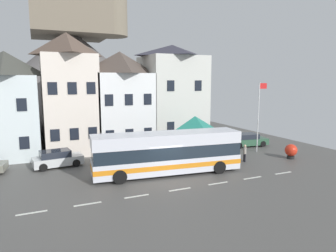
{
  "coord_description": "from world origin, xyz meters",
  "views": [
    {
      "loc": [
        -8.42,
        -19.5,
        7.14
      ],
      "look_at": [
        1.96,
        4.18,
        3.27
      ],
      "focal_mm": 32.23,
      "sensor_mm": 36.0,
      "label": 1
    }
  ],
  "objects_px": {
    "hilltop_castle": "(72,75)",
    "public_bench": "(192,146)",
    "townhouse_02": "(121,100)",
    "bus_shelter": "(195,124)",
    "transit_bus": "(168,153)",
    "pedestrian_03": "(204,154)",
    "townhouse_03": "(172,95)",
    "parked_car_02": "(246,140)",
    "pedestrian_01": "(245,153)",
    "flagpole": "(259,112)",
    "harbour_buoy": "(291,151)",
    "parked_car_01": "(202,144)",
    "pedestrian_00": "(232,154)",
    "townhouse_01": "(69,93)",
    "parked_car_00": "(57,159)",
    "pedestrian_02": "(234,150)",
    "townhouse_00": "(8,105)"
  },
  "relations": [
    {
      "from": "townhouse_03",
      "to": "pedestrian_03",
      "type": "height_order",
      "value": "townhouse_03"
    },
    {
      "from": "parked_car_01",
      "to": "pedestrian_01",
      "type": "relative_size",
      "value": 2.84
    },
    {
      "from": "parked_car_01",
      "to": "parked_car_02",
      "type": "distance_m",
      "value": 5.46
    },
    {
      "from": "townhouse_02",
      "to": "transit_bus",
      "type": "distance_m",
      "value": 11.46
    },
    {
      "from": "townhouse_02",
      "to": "parked_car_00",
      "type": "distance_m",
      "value": 9.83
    },
    {
      "from": "parked_car_01",
      "to": "harbour_buoy",
      "type": "distance_m",
      "value": 8.66
    },
    {
      "from": "pedestrian_01",
      "to": "harbour_buoy",
      "type": "xyz_separation_m",
      "value": [
        4.6,
        -0.86,
        -0.07
      ]
    },
    {
      "from": "pedestrian_01",
      "to": "flagpole",
      "type": "relative_size",
      "value": 0.22
    },
    {
      "from": "townhouse_02",
      "to": "pedestrian_00",
      "type": "relative_size",
      "value": 6.56
    },
    {
      "from": "parked_car_02",
      "to": "townhouse_00",
      "type": "bearing_deg",
      "value": 173.62
    },
    {
      "from": "parked_car_02",
      "to": "public_bench",
      "type": "height_order",
      "value": "parked_car_02"
    },
    {
      "from": "parked_car_00",
      "to": "parked_car_01",
      "type": "height_order",
      "value": "parked_car_00"
    },
    {
      "from": "townhouse_00",
      "to": "harbour_buoy",
      "type": "xyz_separation_m",
      "value": [
        23.81,
        -11.32,
        -4.16
      ]
    },
    {
      "from": "hilltop_castle",
      "to": "flagpole",
      "type": "relative_size",
      "value": 5.16
    },
    {
      "from": "parked_car_01",
      "to": "transit_bus",
      "type": "bearing_deg",
      "value": -129.56
    },
    {
      "from": "townhouse_03",
      "to": "parked_car_02",
      "type": "xyz_separation_m",
      "value": [
        6.66,
        -5.24,
        -4.89
      ]
    },
    {
      "from": "hilltop_castle",
      "to": "harbour_buoy",
      "type": "relative_size",
      "value": 26.38
    },
    {
      "from": "parked_car_02",
      "to": "pedestrian_03",
      "type": "bearing_deg",
      "value": -146.17
    },
    {
      "from": "townhouse_02",
      "to": "parked_car_01",
      "type": "distance_m",
      "value": 9.78
    },
    {
      "from": "townhouse_02",
      "to": "bus_shelter",
      "type": "xyz_separation_m",
      "value": [
        5.34,
        -6.8,
        -1.98
      ]
    },
    {
      "from": "pedestrian_03",
      "to": "parked_car_00",
      "type": "bearing_deg",
      "value": 161.94
    },
    {
      "from": "townhouse_03",
      "to": "hilltop_castle",
      "type": "xyz_separation_m",
      "value": [
        -9.01,
        17.34,
        2.41
      ]
    },
    {
      "from": "transit_bus",
      "to": "parked_car_00",
      "type": "height_order",
      "value": "transit_bus"
    },
    {
      "from": "parked_car_01",
      "to": "parked_car_02",
      "type": "bearing_deg",
      "value": 3.33
    },
    {
      "from": "townhouse_01",
      "to": "parked_car_01",
      "type": "height_order",
      "value": "townhouse_01"
    },
    {
      "from": "townhouse_00",
      "to": "parked_car_00",
      "type": "bearing_deg",
      "value": -55.18
    },
    {
      "from": "townhouse_03",
      "to": "harbour_buoy",
      "type": "bearing_deg",
      "value": -58.41
    },
    {
      "from": "hilltop_castle",
      "to": "parked_car_02",
      "type": "xyz_separation_m",
      "value": [
        15.67,
        -22.58,
        -7.3
      ]
    },
    {
      "from": "townhouse_02",
      "to": "pedestrian_03",
      "type": "bearing_deg",
      "value": -61.91
    },
    {
      "from": "hilltop_castle",
      "to": "public_bench",
      "type": "xyz_separation_m",
      "value": [
        9.1,
        -22.15,
        -7.51
      ]
    },
    {
      "from": "townhouse_02",
      "to": "pedestrian_03",
      "type": "xyz_separation_m",
      "value": [
        4.93,
        -9.24,
        -4.32
      ]
    },
    {
      "from": "townhouse_00",
      "to": "public_bench",
      "type": "xyz_separation_m",
      "value": [
        16.94,
        -4.81,
        -4.45
      ]
    },
    {
      "from": "pedestrian_01",
      "to": "pedestrian_02",
      "type": "bearing_deg",
      "value": 149.73
    },
    {
      "from": "transit_bus",
      "to": "pedestrian_03",
      "type": "bearing_deg",
      "value": 27.3
    },
    {
      "from": "townhouse_01",
      "to": "hilltop_castle",
      "type": "distance_m",
      "value": 17.36
    },
    {
      "from": "pedestrian_03",
      "to": "harbour_buoy",
      "type": "distance_m",
      "value": 8.36
    },
    {
      "from": "harbour_buoy",
      "to": "parked_car_01",
      "type": "bearing_deg",
      "value": 131.61
    },
    {
      "from": "public_bench",
      "to": "harbour_buoy",
      "type": "xyz_separation_m",
      "value": [
        6.87,
        -6.51,
        0.29
      ]
    },
    {
      "from": "pedestrian_01",
      "to": "pedestrian_03",
      "type": "relative_size",
      "value": 1.06
    },
    {
      "from": "hilltop_castle",
      "to": "parked_car_02",
      "type": "height_order",
      "value": "hilltop_castle"
    },
    {
      "from": "parked_car_00",
      "to": "parked_car_02",
      "type": "distance_m",
      "value": 19.72
    },
    {
      "from": "hilltop_castle",
      "to": "public_bench",
      "type": "distance_m",
      "value": 25.1
    },
    {
      "from": "public_bench",
      "to": "transit_bus",
      "type": "bearing_deg",
      "value": -131.48
    },
    {
      "from": "townhouse_01",
      "to": "parked_car_02",
      "type": "height_order",
      "value": "townhouse_01"
    },
    {
      "from": "townhouse_02",
      "to": "public_bench",
      "type": "bearing_deg",
      "value": -37.33
    },
    {
      "from": "hilltop_castle",
      "to": "pedestrian_00",
      "type": "distance_m",
      "value": 30.49
    },
    {
      "from": "public_bench",
      "to": "parked_car_01",
      "type": "bearing_deg",
      "value": -1.96
    },
    {
      "from": "hilltop_castle",
      "to": "transit_bus",
      "type": "bearing_deg",
      "value": -82.7
    },
    {
      "from": "pedestrian_00",
      "to": "pedestrian_01",
      "type": "relative_size",
      "value": 1.01
    },
    {
      "from": "pedestrian_02",
      "to": "parked_car_00",
      "type": "bearing_deg",
      "value": 162.75
    }
  ]
}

